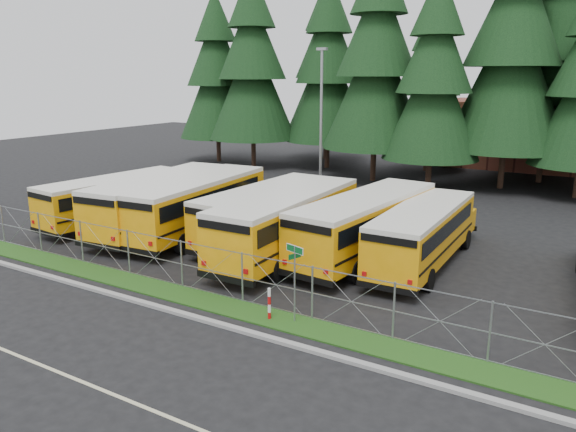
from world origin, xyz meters
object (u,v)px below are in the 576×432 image
object	(u,v)px
bus_2	(201,206)
striped_bollard	(269,304)
bus_5	(370,226)
bus_6	(425,236)
bus_0	(121,200)
bus_4	(292,224)
bus_1	(167,203)
bus_3	(270,214)
street_sign	(295,267)
light_standard	(321,118)

from	to	relation	value
bus_2	striped_bollard	xyz separation A→B (m)	(9.14, -7.42, -0.95)
bus_5	bus_6	bearing A→B (deg)	11.35
bus_6	striped_bollard	distance (m)	9.06
bus_0	bus_5	distance (m)	14.89
bus_4	bus_6	xyz separation A→B (m)	(5.84, 1.88, -0.16)
bus_1	bus_2	world-z (taller)	bus_2
bus_2	bus_4	size ratio (longest dim) A/B	1.00
bus_4	bus_5	bearing A→B (deg)	24.60
bus_1	bus_3	bearing A→B (deg)	5.32
bus_0	bus_4	world-z (taller)	bus_4
bus_1	bus_6	size ratio (longest dim) A/B	1.12
street_sign	bus_5	bearing A→B (deg)	94.45
bus_0	bus_5	xyz separation A→B (m)	(14.80, 1.55, 0.14)
striped_bollard	light_standard	distance (m)	21.32
bus_1	bus_4	distance (m)	8.25
bus_2	light_standard	world-z (taller)	light_standard
bus_6	bus_0	bearing A→B (deg)	-175.20
bus_2	bus_5	xyz separation A→B (m)	(9.37, 0.89, -0.03)
light_standard	striped_bollard	bearing A→B (deg)	-67.11
bus_2	street_sign	world-z (taller)	bus_2
bus_1	street_sign	distance (m)	13.90
bus_0	bus_1	world-z (taller)	bus_1
bus_1	striped_bollard	size ratio (longest dim) A/B	9.84
bus_4	bus_2	bearing A→B (deg)	171.84
striped_bollard	bus_5	bearing A→B (deg)	88.44
bus_0	street_sign	bearing A→B (deg)	-16.63
bus_3	bus_5	world-z (taller)	bus_5
bus_3	light_standard	size ratio (longest dim) A/B	1.07
street_sign	light_standard	size ratio (longest dim) A/B	0.28
bus_6	street_sign	world-z (taller)	street_sign
bus_5	bus_1	bearing A→B (deg)	-168.53
bus_2	bus_6	xyz separation A→B (m)	(11.94, 1.16, -0.16)
bus_3	bus_4	distance (m)	2.76
light_standard	bus_0	bearing A→B (deg)	-117.77
light_standard	bus_2	bearing A→B (deg)	-95.24
bus_3	street_sign	distance (m)	10.10
bus_1	bus_6	bearing A→B (deg)	0.00
bus_3	striped_bollard	world-z (taller)	bus_3
bus_4	bus_6	distance (m)	6.14
bus_2	bus_6	distance (m)	12.00
bus_1	bus_2	xyz separation A→B (m)	(2.15, 0.36, 0.00)
striped_bollard	light_standard	bearing A→B (deg)	112.89
bus_2	bus_4	xyz separation A→B (m)	(6.10, -0.71, 0.00)
bus_1	bus_5	bearing A→B (deg)	0.03
light_standard	street_sign	bearing A→B (deg)	-64.63
bus_6	bus_5	bearing A→B (deg)	-175.10
bus_1	bus_6	xyz separation A→B (m)	(14.09, 1.53, -0.16)
bus_2	light_standard	size ratio (longest dim) A/B	1.16
bus_6	light_standard	distance (m)	15.68
bus_3	bus_5	bearing A→B (deg)	2.21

